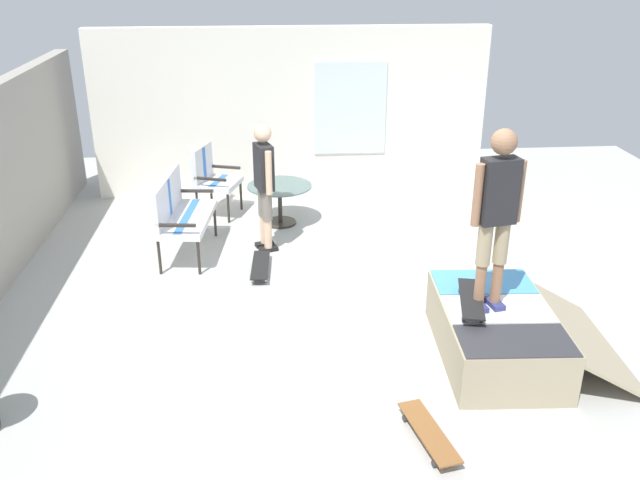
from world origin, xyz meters
name	(u,v)px	position (x,y,z in m)	size (l,w,h in m)	color
ground_plane	(352,308)	(0.00, 0.00, -0.05)	(12.00, 12.00, 0.10)	#B2B2AD
house_facade	(292,113)	(3.80, 0.49, 1.28)	(0.23, 6.00, 2.55)	white
skate_ramp	(499,332)	(-1.11, -1.25, 0.26)	(1.74, 1.77, 0.51)	tan
patio_bench	(178,209)	(1.50, 2.02, 0.62)	(1.30, 0.68, 1.02)	#2D2823
patio_chair_near_house	(211,174)	(2.89, 1.71, 0.61)	(0.76, 0.71, 1.02)	#2D2823
patio_table	(280,197)	(2.44, 0.73, 0.40)	(0.90, 0.90, 0.57)	#2D2823
person_watching	(264,179)	(1.58, 0.93, 0.95)	(0.46, 0.31, 1.64)	black
person_skater	(497,208)	(-1.07, -1.12, 1.51)	(0.29, 0.47, 1.70)	navy
skateboard_by_bench	(260,265)	(0.89, 1.01, 0.08)	(0.81, 0.24, 0.10)	black
skateboard_spare	(429,432)	(-2.28, -0.32, 0.08)	(0.82, 0.36, 0.10)	brown
skateboard_on_ramp	(471,299)	(-1.07, -0.97, 0.60)	(0.82, 0.37, 0.10)	black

